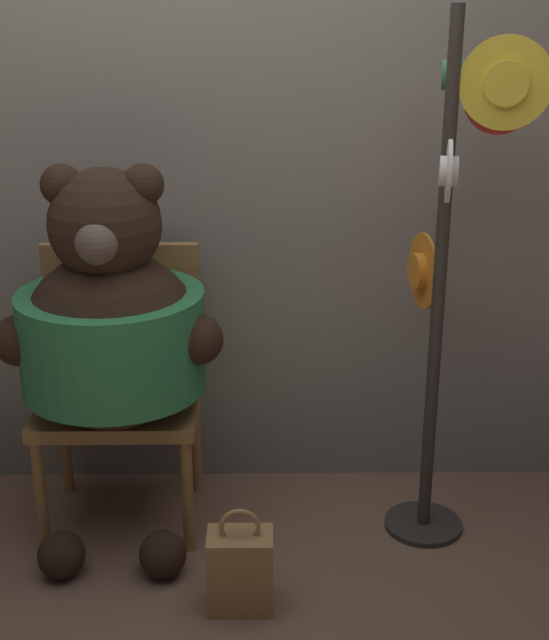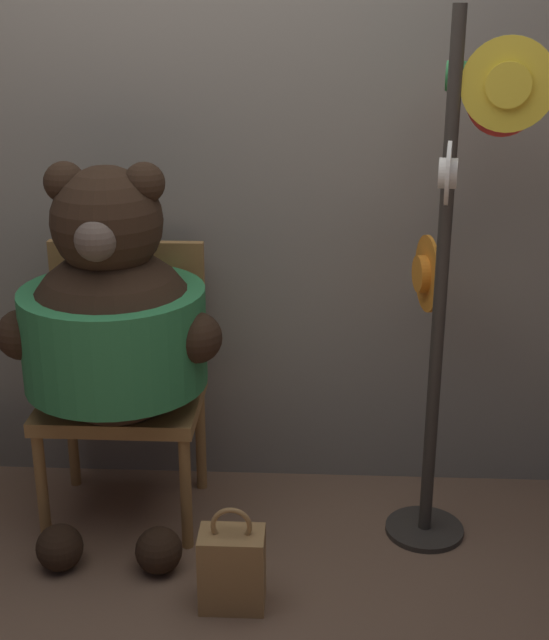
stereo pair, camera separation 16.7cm
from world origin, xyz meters
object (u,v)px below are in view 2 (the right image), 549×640
Objects in this scene: hat_display_rack at (455,246)px; handbag_on_ground at (232,568)px; chair at (125,371)px; teddy_bear at (113,326)px.

hat_display_rack is 5.08× the size of handbag_on_ground.
chair is at bearing 126.50° from handbag_on_ground.
teddy_bear is (0.01, -0.16, 0.24)m from chair.
hat_display_rack is at bearing 1.72° from teddy_bear.
handbag_on_ground is at bearing -146.21° from hat_display_rack.
hat_display_rack reaches higher than teddy_bear.
hat_display_rack is at bearing -6.43° from chair.
handbag_on_ground is (0.43, -0.43, -0.64)m from teddy_bear.
teddy_bear reaches higher than chair.
hat_display_rack reaches higher than chair.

